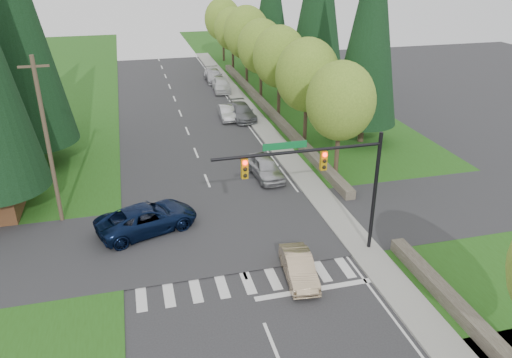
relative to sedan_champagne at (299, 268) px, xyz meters
name	(u,v)px	position (x,y,z in m)	size (l,w,h in m)	color
ground	(265,325)	(-2.55, -2.88, -0.64)	(120.00, 120.00, 0.00)	#28282B
grass_east	(349,142)	(10.45, 17.12, -0.61)	(14.00, 110.00, 0.06)	#245115
grass_west	(22,174)	(-15.55, 17.12, -0.61)	(14.00, 110.00, 0.06)	#245115
cross_street	(228,233)	(-2.55, 5.12, -0.64)	(120.00, 8.00, 0.10)	#28282B
sidewalk_east	(274,140)	(4.35, 19.12, -0.57)	(1.80, 80.00, 0.13)	gray
curb_east	(265,141)	(3.50, 19.12, -0.57)	(0.20, 80.00, 0.13)	gray
stone_wall_south	(478,330)	(6.05, -5.88, -0.29)	(0.70, 14.00, 0.70)	#4C4438
stone_wall_north	(268,109)	(6.05, 27.12, -0.29)	(0.70, 40.00, 0.70)	#4C4438
traffic_signal	(326,171)	(1.82, 1.62, 4.35)	(8.70, 0.37, 6.80)	black
utility_pole	(48,142)	(-12.05, 9.12, 4.51)	(1.60, 0.24, 10.00)	#473828
decid_tree_0	(341,101)	(6.65, 11.12, 4.96)	(4.80, 4.80, 8.37)	#38281C
decid_tree_1	(307,75)	(6.75, 18.12, 5.16)	(5.20, 5.20, 8.80)	#38281C
decid_tree_2	(280,57)	(6.55, 25.12, 5.29)	(5.00, 5.00, 8.82)	#38281C
decid_tree_3	(261,47)	(6.65, 32.12, 5.03)	(5.00, 5.00, 8.55)	#38281C
decid_tree_4	(246,33)	(6.75, 39.12, 5.43)	(5.40, 5.40, 9.18)	#38281C
decid_tree_5	(232,29)	(6.55, 46.12, 4.90)	(4.80, 4.80, 8.30)	#38281C
decid_tree_6	(223,19)	(6.65, 53.12, 5.23)	(5.20, 5.20, 8.86)	#38281C
conifer_w_c	(10,10)	(-14.55, 19.12, 10.66)	(6.46, 6.46, 20.80)	#38281C
conifer_e_a	(371,23)	(11.45, 17.12, 9.15)	(5.44, 5.44, 17.80)	#38281C
sedan_champagne	(299,268)	(0.00, 0.00, 0.00)	(1.35, 3.86, 1.27)	tan
suv_navy	(147,218)	(-7.04, 6.64, 0.18)	(2.70, 5.85, 1.63)	#0B1737
parked_car_a	(266,168)	(1.65, 12.15, 0.12)	(1.79, 4.46, 1.52)	#B5B6BB
parked_car_b	(242,112)	(3.05, 25.81, 0.09)	(2.03, 4.98, 1.45)	slate
parked_car_c	(227,113)	(1.65, 26.12, 0.00)	(1.35, 3.87, 1.28)	silver
parked_car_d	(221,85)	(3.05, 36.27, 0.16)	(1.87, 4.65, 1.58)	silver
parked_car_e	(214,76)	(3.05, 41.27, 0.10)	(2.06, 5.08, 1.47)	#BCBCC1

